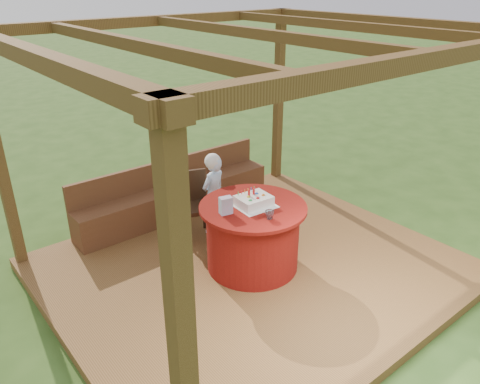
% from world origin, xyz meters
% --- Properties ---
extents(ground, '(60.00, 60.00, 0.00)m').
position_xyz_m(ground, '(0.00, 0.00, 0.00)').
color(ground, '#2B4918').
rests_on(ground, ground).
extents(deck, '(4.50, 4.00, 0.12)m').
position_xyz_m(deck, '(0.00, 0.00, 0.06)').
color(deck, brown).
rests_on(deck, ground).
extents(pergola, '(4.50, 4.00, 2.72)m').
position_xyz_m(pergola, '(0.00, 0.00, 2.41)').
color(pergola, brown).
rests_on(pergola, deck).
extents(bench, '(3.00, 0.42, 0.80)m').
position_xyz_m(bench, '(0.00, 1.72, 0.38)').
color(bench, brown).
rests_on(bench, deck).
extents(table, '(1.23, 1.23, 0.80)m').
position_xyz_m(table, '(-0.01, 0.00, 0.53)').
color(table, maroon).
rests_on(table, deck).
extents(chair, '(0.54, 0.54, 0.87)m').
position_xyz_m(chair, '(-0.11, 1.09, 0.60)').
color(chair, '#321D0F').
rests_on(chair, deck).
extents(elderly_woman, '(0.44, 0.34, 1.12)m').
position_xyz_m(elderly_woman, '(0.14, 0.97, 0.69)').
color(elderly_woman, '#A0C6EE').
rests_on(elderly_woman, deck).
extents(birthday_cake, '(0.46, 0.46, 0.19)m').
position_xyz_m(birthday_cake, '(0.00, 0.01, 0.98)').
color(birthday_cake, white).
rests_on(birthday_cake, table).
extents(gift_bag, '(0.15, 0.12, 0.19)m').
position_xyz_m(gift_bag, '(-0.36, 0.04, 1.02)').
color(gift_bag, pink).
rests_on(gift_bag, table).
extents(drinking_glass, '(0.10, 0.10, 0.09)m').
position_xyz_m(drinking_glass, '(-0.08, -0.35, 0.97)').
color(drinking_glass, white).
rests_on(drinking_glass, table).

